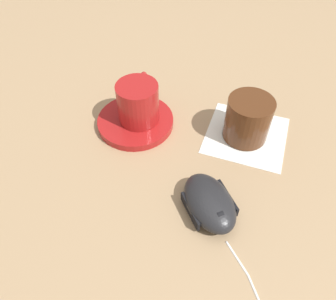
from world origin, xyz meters
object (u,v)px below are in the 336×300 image
(saucer, at_px, (136,121))
(drinking_glass, at_px, (248,119))
(coffee_cup, at_px, (138,102))
(computer_mouse, at_px, (209,202))

(saucer, bearing_deg, drinking_glass, -55.85)
(coffee_cup, bearing_deg, computer_mouse, -105.95)
(computer_mouse, bearing_deg, drinking_glass, 16.55)
(saucer, relative_size, drinking_glass, 1.79)
(coffee_cup, relative_size, drinking_glass, 1.24)
(drinking_glass, bearing_deg, saucer, 124.15)
(saucer, distance_m, drinking_glass, 0.20)
(computer_mouse, xyz_separation_m, drinking_glass, (0.16, 0.05, 0.02))
(saucer, xyz_separation_m, drinking_glass, (0.11, -0.16, 0.03))
(saucer, relative_size, coffee_cup, 1.44)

